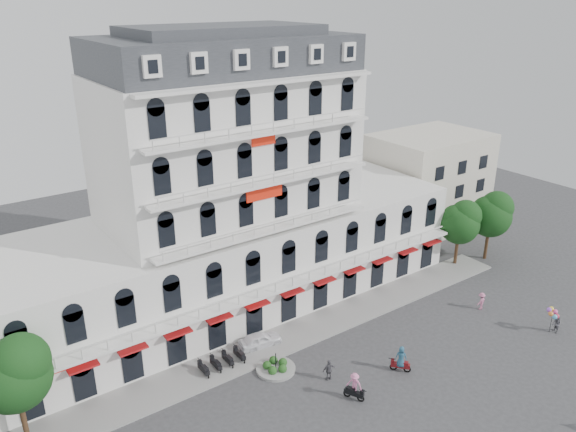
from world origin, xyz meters
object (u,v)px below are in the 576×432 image
at_px(parked_car, 260,340).
at_px(balloon_vendor, 555,320).
at_px(rider_east, 401,359).
at_px(rider_center, 354,385).

distance_m(parked_car, balloon_vendor, 26.20).
height_order(rider_east, balloon_vendor, balloon_vendor).
xyz_separation_m(parked_car, balloon_vendor, (22.48, -13.45, 0.62)).
height_order(rider_center, balloon_vendor, balloon_vendor).
height_order(parked_car, rider_center, rider_center).
bearing_deg(rider_center, parked_car, 165.78).
bearing_deg(rider_east, rider_center, 54.11).
height_order(parked_car, balloon_vendor, balloon_vendor).
xyz_separation_m(rider_east, rider_center, (-5.27, -0.34, 0.07)).
distance_m(parked_car, rider_center, 9.97).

